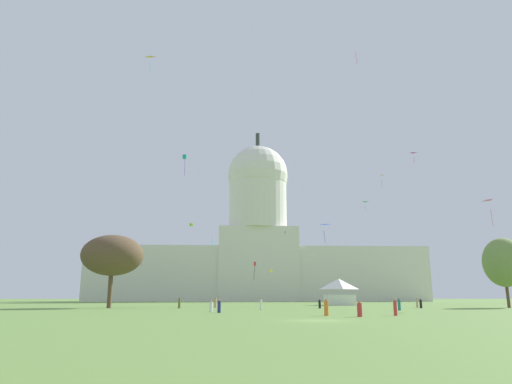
{
  "coord_description": "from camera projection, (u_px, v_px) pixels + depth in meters",
  "views": [
    {
      "loc": [
        -6.76,
        -38.34,
        1.89
      ],
      "look_at": [
        -0.5,
        96.41,
        32.62
      ],
      "focal_mm": 32.31,
      "sensor_mm": 36.0,
      "label": 1
    }
  ],
  "objects": [
    {
      "name": "kite_cyan_low",
      "position": [
        213.0,
        242.0,
        91.48
      ],
      "size": [
        0.31,
        0.74,
        3.33
      ],
      "rotation": [
        0.0,
        0.0,
        0.63
      ],
      "color": "#33BCDB"
    },
    {
      "name": "person_teal_edge_east",
      "position": [
        399.0,
        305.0,
        64.96
      ],
      "size": [
        0.46,
        0.46,
        1.68
      ],
      "rotation": [
        0.0,
        0.0,
        1.39
      ],
      "color": "#1E757A",
      "rests_on": "ground_plane"
    },
    {
      "name": "person_white_near_tent",
      "position": [
        211.0,
        306.0,
        59.21
      ],
      "size": [
        0.52,
        0.52,
        1.47
      ],
      "rotation": [
        0.0,
        0.0,
        1.07
      ],
      "color": "silver",
      "rests_on": "ground_plane"
    },
    {
      "name": "person_tan_lawn_far_left",
      "position": [
        215.0,
        303.0,
        81.28
      ],
      "size": [
        0.6,
        0.6,
        1.8
      ],
      "rotation": [
        0.0,
        0.0,
        1.91
      ],
      "color": "tan",
      "rests_on": "ground_plane"
    },
    {
      "name": "person_tan_edge_west",
      "position": [
        417.0,
        303.0,
        81.42
      ],
      "size": [
        0.39,
        0.39,
        1.71
      ],
      "rotation": [
        0.0,
        0.0,
        1.44
      ],
      "color": "tan",
      "rests_on": "ground_plane"
    },
    {
      "name": "person_black_near_tree_east",
      "position": [
        320.0,
        304.0,
        75.58
      ],
      "size": [
        0.53,
        0.53,
        1.59
      ],
      "rotation": [
        0.0,
        0.0,
        2.62
      ],
      "color": "black",
      "rests_on": "ground_plane"
    },
    {
      "name": "kite_magenta_high",
      "position": [
        356.0,
        56.0,
        97.62
      ],
      "size": [
        0.45,
        0.85,
        2.59
      ],
      "rotation": [
        0.0,
        0.0,
        3.53
      ],
      "color": "#D1339E"
    },
    {
      "name": "person_black_front_right",
      "position": [
        421.0,
        304.0,
        77.23
      ],
      "size": [
        0.4,
        0.4,
        1.59
      ],
      "rotation": [
        0.0,
        0.0,
        4.71
      ],
      "color": "black",
      "rests_on": "ground_plane"
    },
    {
      "name": "person_navy_mid_right",
      "position": [
        219.0,
        307.0,
        55.32
      ],
      "size": [
        0.57,
        0.57,
        1.6
      ],
      "rotation": [
        0.0,
        0.0,
        2.15
      ],
      "color": "navy",
      "rests_on": "ground_plane"
    },
    {
      "name": "kite_green_mid",
      "position": [
        365.0,
        204.0,
        163.27
      ],
      "size": [
        1.68,
        0.86,
        2.75
      ],
      "rotation": [
        0.0,
        0.0,
        3.04
      ],
      "color": "green"
    },
    {
      "name": "kite_orange_mid",
      "position": [
        380.0,
        177.0,
        115.26
      ],
      "size": [
        1.54,
        1.36,
        2.85
      ],
      "rotation": [
        0.0,
        0.0,
        3.61
      ],
      "color": "orange"
    },
    {
      "name": "person_olive_aisle_center",
      "position": [
        179.0,
        303.0,
        76.26
      ],
      "size": [
        0.59,
        0.59,
        1.73
      ],
      "rotation": [
        0.0,
        0.0,
        0.42
      ],
      "color": "olive",
      "rests_on": "ground_plane"
    },
    {
      "name": "kite_turquoise_mid",
      "position": [
        185.0,
        157.0,
        86.47
      ],
      "size": [
        0.7,
        0.69,
        4.04
      ],
      "rotation": [
        0.0,
        0.0,
        4.7
      ],
      "color": "teal"
    },
    {
      "name": "kite_lime_mid",
      "position": [
        191.0,
        225.0,
        141.78
      ],
      "size": [
        1.17,
        1.17,
        0.92
      ],
      "rotation": [
        0.0,
        0.0,
        2.29
      ],
      "color": "#8CD133"
    },
    {
      "name": "tree_east_mid",
      "position": [
        504.0,
        262.0,
        81.17
      ],
      "size": [
        7.61,
        7.15,
        12.12
      ],
      "color": "brown",
      "rests_on": "ground_plane"
    },
    {
      "name": "event_tent",
      "position": [
        339.0,
        291.0,
        104.24
      ],
      "size": [
        6.86,
        7.53,
        5.9
      ],
      "rotation": [
        0.0,
        0.0,
        -0.05
      ],
      "color": "white",
      "rests_on": "ground_plane"
    },
    {
      "name": "kite_gold_high",
      "position": [
        149.0,
        58.0,
        77.8
      ],
      "size": [
        1.83,
        1.07,
        2.45
      ],
      "rotation": [
        0.0,
        0.0,
        6.14
      ],
      "color": "gold"
    },
    {
      "name": "kite_white_low",
      "position": [
        312.0,
        255.0,
        157.61
      ],
      "size": [
        1.82,
        1.44,
        2.44
      ],
      "rotation": [
        0.0,
        0.0,
        0.55
      ],
      "color": "white"
    },
    {
      "name": "person_white_back_right",
      "position": [
        261.0,
        304.0,
        69.41
      ],
      "size": [
        0.45,
        0.45,
        1.72
      ],
      "rotation": [
        0.0,
        0.0,
        2.22
      ],
      "color": "silver",
      "rests_on": "ground_plane"
    },
    {
      "name": "kite_pink_low",
      "position": [
        491.0,
        204.0,
        70.03
      ],
      "size": [
        1.21,
        1.93,
        3.69
      ],
      "rotation": [
        0.0,
        0.0,
        1.82
      ],
      "color": "pink"
    },
    {
      "name": "ground_plane",
      "position": [
        317.0,
        321.0,
        37.23
      ],
      "size": [
        800.0,
        800.0,
        0.0
      ],
      "primitive_type": "plane",
      "color": "olive"
    },
    {
      "name": "kite_red_low",
      "position": [
        255.0,
        266.0,
        104.44
      ],
      "size": [
        0.52,
        0.8,
        4.13
      ],
      "rotation": [
        0.0,
        0.0,
        1.35
      ],
      "color": "red"
    },
    {
      "name": "person_red_mid_center",
      "position": [
        360.0,
        310.0,
        44.17
      ],
      "size": [
        0.64,
        0.64,
        1.52
      ],
      "rotation": [
        0.0,
        0.0,
        5.8
      ],
      "color": "red",
      "rests_on": "ground_plane"
    },
    {
      "name": "tree_west_near",
      "position": [
        112.0,
        255.0,
        80.01
      ],
      "size": [
        14.44,
        14.07,
        12.43
      ],
      "color": "brown",
      "rests_on": "ground_plane"
    },
    {
      "name": "person_red_lawn_far_right",
      "position": [
        395.0,
        308.0,
        46.87
      ],
      "size": [
        0.44,
        0.44,
        1.72
      ],
      "rotation": [
        0.0,
        0.0,
        5.98
      ],
      "color": "red",
      "rests_on": "ground_plane"
    },
    {
      "name": "kite_violet_mid",
      "position": [
        285.0,
        232.0,
        152.05
      ],
      "size": [
        0.26,
        0.62,
        0.9
      ],
      "rotation": [
        0.0,
        0.0,
        1.05
      ],
      "color": "purple"
    },
    {
      "name": "capitol_building",
      "position": [
        258.0,
        247.0,
        190.5
      ],
      "size": [
        136.03,
        25.71,
        71.61
      ],
      "color": "silver",
      "rests_on": "ground_plane"
    },
    {
      "name": "person_orange_front_center",
      "position": [
        326.0,
        308.0,
        46.62
      ],
      "size": [
        0.6,
        0.6,
        1.69
      ],
      "rotation": [
        0.0,
        0.0,
        2.05
      ],
      "color": "orange",
      "rests_on": "ground_plane"
    },
    {
      "name": "kite_gold_low",
      "position": [
        142.0,
        258.0,
        158.39
      ],
      "size": [
        0.74,
        0.94,
        4.2
      ],
      "rotation": [
        0.0,
        0.0,
        4.6
      ],
      "color": "gold"
    },
    {
      "name": "kite_blue_low",
      "position": [
        325.0,
        227.0,
        88.41
      ],
      "size": [
        1.88,
        1.04,
        3.32
      ],
      "rotation": [
        0.0,
        0.0,
        6.07
      ],
      "color": "blue"
    },
    {
      "name": "kite_magenta_high_b",
      "position": [
        413.0,
        155.0,
        119.49
      ],
      "size": [
        1.53,
        0.84,
        2.3
      ],
      "rotation": [
        0.0,
        0.0,
        3.11
      ],
      "color": "#D1339E"
    },
    {
      "name": "kite_yellow_low",
      "position": [
        271.0,
        271.0,
        165.65
      ],
      "size": [
        1.03,
        0.7,
        0.99
      ],
      "rotation": [
        0.0,
        0.0,
        2.9
      ],
      "color": "yellow"
    }
  ]
}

